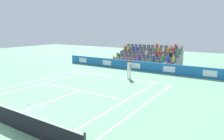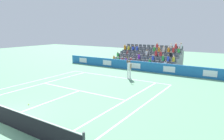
{
  "view_description": "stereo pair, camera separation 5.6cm",
  "coord_description": "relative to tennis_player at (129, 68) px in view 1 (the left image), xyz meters",
  "views": [
    {
      "loc": [
        -10.47,
        5.24,
        4.72
      ],
      "look_at": [
        -0.66,
        -10.04,
        1.1
      ],
      "focal_mm": 33.25,
      "sensor_mm": 36.0,
      "label": 1
    },
    {
      "loc": [
        -10.52,
        5.21,
        4.72
      ],
      "look_at": [
        -0.66,
        -10.04,
        1.1
      ],
      "focal_mm": 33.25,
      "sensor_mm": 36.0,
      "label": 2
    }
  ],
  "objects": [
    {
      "name": "stadium_stand",
      "position": [
        1.3,
        -7.66,
        -0.16
      ],
      "size": [
        8.06,
        4.75,
        3.04
      ],
      "color": "gray",
      "rests_on": "ground"
    },
    {
      "name": "sponsor_barrier",
      "position": [
        1.31,
        -4.11,
        -0.46
      ],
      "size": [
        19.77,
        0.22,
        1.07
      ],
      "color": "#1E66AD",
      "rests_on": "ground"
    },
    {
      "name": "line_centre_service",
      "position": [
        1.31,
        8.84,
        -0.99
      ],
      "size": [
        0.1,
        6.4,
        0.01
      ],
      "primitive_type": "cube",
      "color": "white",
      "rests_on": "ground"
    },
    {
      "name": "line_centre_mark",
      "position": [
        1.31,
        0.25,
        -0.99
      ],
      "size": [
        0.1,
        0.2,
        0.01
      ],
      "primitive_type": "cube",
      "color": "white",
      "rests_on": "ground"
    },
    {
      "name": "line_baseline",
      "position": [
        1.31,
        0.15,
        -0.99
      ],
      "size": [
        10.97,
        0.1,
        0.01
      ],
      "primitive_type": "cube",
      "color": "white",
      "rests_on": "ground"
    },
    {
      "name": "line_singles_sideline_right",
      "position": [
        -2.8,
        6.1,
        -0.99
      ],
      "size": [
        0.1,
        11.89,
        0.01
      ],
      "primitive_type": "cube",
      "color": "white",
      "rests_on": "ground"
    },
    {
      "name": "loose_tennis_ball",
      "position": [
        1.93,
        9.71,
        -0.96
      ],
      "size": [
        0.07,
        0.07,
        0.07
      ],
      "primitive_type": "sphere",
      "color": "#D1E533",
      "rests_on": "ground"
    },
    {
      "name": "line_singles_sideline_left",
      "position": [
        5.43,
        6.1,
        -0.99
      ],
      "size": [
        0.1,
        11.89,
        0.01
      ],
      "primitive_type": "cube",
      "color": "white",
      "rests_on": "ground"
    },
    {
      "name": "line_doubles_sideline_right",
      "position": [
        -4.17,
        6.1,
        -0.99
      ],
      "size": [
        0.1,
        11.89,
        0.01
      ],
      "primitive_type": "cube",
      "color": "white",
      "rests_on": "ground"
    },
    {
      "name": "tennis_player",
      "position": [
        0.0,
        0.0,
        0.0
      ],
      "size": [
        0.53,
        0.36,
        2.85
      ],
      "color": "white",
      "rests_on": "ground"
    },
    {
      "name": "line_service",
      "position": [
        1.31,
        5.64,
        -0.99
      ],
      "size": [
        8.23,
        0.1,
        0.01
      ],
      "primitive_type": "cube",
      "color": "white",
      "rests_on": "ground"
    },
    {
      "name": "line_doubles_sideline_left",
      "position": [
        6.8,
        6.1,
        -0.99
      ],
      "size": [
        0.1,
        11.89,
        0.01
      ],
      "primitive_type": "cube",
      "color": "white",
      "rests_on": "ground"
    }
  ]
}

